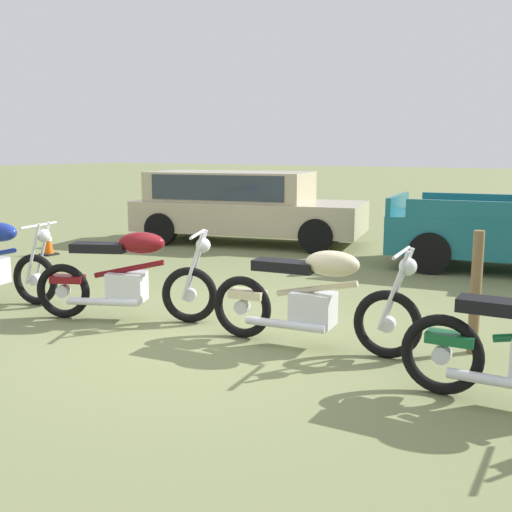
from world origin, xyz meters
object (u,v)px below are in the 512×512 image
(motorcycle_maroon, at_px, (127,277))
(fence_post_wooden, at_px, (476,293))
(car_beige, at_px, (240,202))
(motorcycle_cream, at_px, (314,298))
(traffic_cone, at_px, (49,242))

(motorcycle_maroon, height_order, fence_post_wooden, fence_post_wooden)
(car_beige, height_order, fence_post_wooden, car_beige)
(car_beige, bearing_deg, fence_post_wooden, -52.58)
(fence_post_wooden, bearing_deg, motorcycle_cream, -154.04)
(traffic_cone, bearing_deg, motorcycle_maroon, -29.83)
(car_beige, bearing_deg, traffic_cone, -137.55)
(fence_post_wooden, relative_size, traffic_cone, 2.21)
(traffic_cone, bearing_deg, motorcycle_cream, -18.93)
(motorcycle_maroon, height_order, traffic_cone, motorcycle_maroon)
(motorcycle_cream, distance_m, car_beige, 6.81)
(car_beige, distance_m, traffic_cone, 3.76)
(fence_post_wooden, distance_m, traffic_cone, 7.89)
(motorcycle_maroon, xyz_separation_m, traffic_cone, (-4.22, 2.42, -0.25))
(car_beige, distance_m, fence_post_wooden, 7.29)
(motorcycle_cream, height_order, fence_post_wooden, fence_post_wooden)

